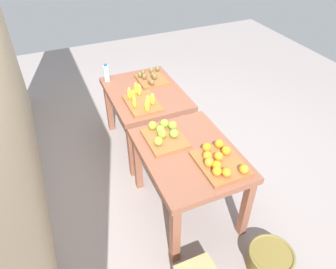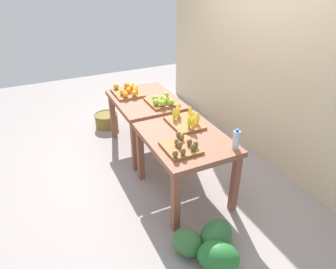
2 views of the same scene
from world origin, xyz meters
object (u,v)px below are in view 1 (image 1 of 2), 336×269
object	(u,v)px
display_table_left	(189,161)
display_table_right	(145,100)
orange_bin	(220,161)
apple_bin	(164,135)
watermelon_pile	(140,97)
banana_crate	(141,101)
kiwi_bin	(151,78)
water_bottle	(106,73)
wicker_basket	(270,260)

from	to	relation	value
display_table_left	display_table_right	bearing A→B (deg)	0.00
display_table_left	orange_bin	world-z (taller)	orange_bin
apple_bin	watermelon_pile	size ratio (longest dim) A/B	0.62
banana_crate	kiwi_bin	xyz separation A→B (m)	(0.45, -0.28, -0.01)
display_table_left	water_bottle	world-z (taller)	water_bottle
banana_crate	orange_bin	bearing A→B (deg)	-165.96
kiwi_bin	apple_bin	bearing A→B (deg)	165.35
display_table_right	water_bottle	distance (m)	0.56
orange_bin	apple_bin	bearing A→B (deg)	28.90
display_table_left	kiwi_bin	xyz separation A→B (m)	(1.32, -0.15, 0.14)
display_table_left	apple_bin	world-z (taller)	apple_bin
display_table_left	watermelon_pile	world-z (taller)	display_table_left
orange_bin	wicker_basket	xyz separation A→B (m)	(-0.61, -0.20, -0.67)
orange_bin	wicker_basket	bearing A→B (deg)	-161.97
display_table_left	wicker_basket	world-z (taller)	display_table_left
apple_bin	banana_crate	xyz separation A→B (m)	(0.61, 0.00, 0.00)
orange_bin	watermelon_pile	xyz separation A→B (m)	(2.23, -0.05, -0.65)
display_table_right	wicker_basket	xyz separation A→B (m)	(-1.97, -0.35, -0.52)
orange_bin	kiwi_bin	xyz separation A→B (m)	(1.56, 0.00, -0.01)
display_table_left	orange_bin	size ratio (longest dim) A/B	2.36
water_bottle	watermelon_pile	xyz separation A→B (m)	(0.46, -0.53, -0.71)
wicker_basket	kiwi_bin	bearing A→B (deg)	5.22
display_table_right	water_bottle	size ratio (longest dim) A/B	4.92
display_table_left	orange_bin	xyz separation A→B (m)	(-0.24, -0.15, 0.15)
orange_bin	display_table_right	bearing A→B (deg)	6.37
watermelon_pile	wicker_basket	distance (m)	2.85
orange_bin	kiwi_bin	size ratio (longest dim) A/B	1.21
watermelon_pile	wicker_basket	bearing A→B (deg)	-177.09
apple_bin	kiwi_bin	distance (m)	1.10
water_bottle	orange_bin	bearing A→B (deg)	-164.99
apple_bin	wicker_basket	world-z (taller)	apple_bin
display_table_left	kiwi_bin	bearing A→B (deg)	-6.53
kiwi_bin	wicker_basket	bearing A→B (deg)	-174.78
apple_bin	display_table_left	bearing A→B (deg)	-154.24
water_bottle	banana_crate	bearing A→B (deg)	-163.37
display_table_left	apple_bin	distance (m)	0.33
watermelon_pile	kiwi_bin	bearing A→B (deg)	175.40
apple_bin	watermelon_pile	xyz separation A→B (m)	(1.73, -0.33, -0.65)
banana_crate	wicker_basket	world-z (taller)	banana_crate
orange_bin	banana_crate	distance (m)	1.15
display_table_left	water_bottle	size ratio (longest dim) A/B	4.92
kiwi_bin	watermelon_pile	size ratio (longest dim) A/B	0.54
display_table_left	kiwi_bin	size ratio (longest dim) A/B	2.85
display_table_right	apple_bin	xyz separation A→B (m)	(-0.86, 0.13, 0.15)
orange_bin	kiwi_bin	distance (m)	1.57
apple_bin	watermelon_pile	world-z (taller)	apple_bin
display_table_left	wicker_basket	xyz separation A→B (m)	(-0.85, -0.35, -0.52)
kiwi_bin	banana_crate	bearing A→B (deg)	148.12
display_table_left	banana_crate	distance (m)	0.90
apple_bin	kiwi_bin	world-z (taller)	apple_bin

